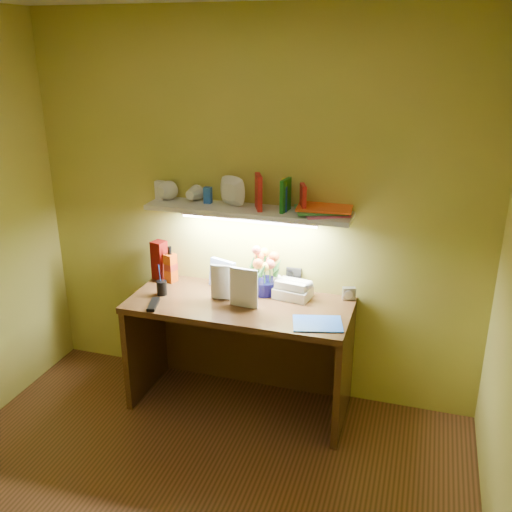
{
  "coord_description": "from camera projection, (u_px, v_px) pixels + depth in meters",
  "views": [
    {
      "loc": [
        1.06,
        -1.87,
        2.28
      ],
      "look_at": [
        0.06,
        1.35,
        1.01
      ],
      "focal_mm": 40.0,
      "sensor_mm": 36.0,
      "label": 1
    }
  ],
  "objects": [
    {
      "name": "desk_clock",
      "position": [
        349.0,
        293.0,
        3.6
      ],
      "size": [
        0.09,
        0.07,
        0.08
      ],
      "primitive_type": "cube",
      "rotation": [
        0.0,
        0.0,
        0.35
      ],
      "color": "#AAABAE",
      "rests_on": "desk"
    },
    {
      "name": "tv_remote",
      "position": [
        153.0,
        304.0,
        3.52
      ],
      "size": [
        0.09,
        0.18,
        0.02
      ],
      "primitive_type": "cube",
      "rotation": [
        0.0,
        0.0,
        0.26
      ],
      "color": "black",
      "rests_on": "desk"
    },
    {
      "name": "whisky_bottle",
      "position": [
        170.0,
        264.0,
        3.85
      ],
      "size": [
        0.09,
        0.09,
        0.25
      ],
      "primitive_type": null,
      "rotation": [
        0.0,
        0.0,
        -0.33
      ],
      "color": "#C2430A",
      "rests_on": "desk"
    },
    {
      "name": "telephone",
      "position": [
        293.0,
        287.0,
        3.62
      ],
      "size": [
        0.25,
        0.2,
        0.13
      ],
      "primitive_type": null,
      "rotation": [
        0.0,
        0.0,
        -0.16
      ],
      "color": "white",
      "rests_on": "desk"
    },
    {
      "name": "whisky_box",
      "position": [
        160.0,
        260.0,
        3.9
      ],
      "size": [
        0.1,
        0.1,
        0.27
      ],
      "primitive_type": "cube",
      "rotation": [
        0.0,
        0.0,
        -0.24
      ],
      "color": "#610A07",
      "rests_on": "desk"
    },
    {
      "name": "desk",
      "position": [
        240.0,
        355.0,
        3.7
      ],
      "size": [
        1.4,
        0.6,
        0.75
      ],
      "primitive_type": "cube",
      "color": "#3A200F",
      "rests_on": "ground"
    },
    {
      "name": "blue_folder",
      "position": [
        318.0,
        324.0,
        3.3
      ],
      "size": [
        0.33,
        0.27,
        0.01
      ],
      "primitive_type": "cube",
      "rotation": [
        0.0,
        0.0,
        0.26
      ],
      "color": "blue",
      "rests_on": "desk"
    },
    {
      "name": "wall_shelf",
      "position": [
        247.0,
        205.0,
        3.53
      ],
      "size": [
        1.31,
        0.32,
        0.25
      ],
      "color": "white",
      "rests_on": "ground"
    },
    {
      "name": "desk_book_b",
      "position": [
        230.0,
        285.0,
        3.51
      ],
      "size": [
        0.19,
        0.04,
        0.25
      ],
      "primitive_type": "imported",
      "rotation": [
        0.0,
        0.0,
        -0.11
      ],
      "color": "white",
      "rests_on": "desk"
    },
    {
      "name": "flower_bouquet",
      "position": [
        265.0,
        270.0,
        3.66
      ],
      "size": [
        0.2,
        0.2,
        0.31
      ],
      "primitive_type": null,
      "rotation": [
        0.0,
        0.0,
        0.01
      ],
      "color": "#07073A",
      "rests_on": "desk"
    },
    {
      "name": "pen_cup",
      "position": [
        161.0,
        283.0,
        3.66
      ],
      "size": [
        0.07,
        0.07,
        0.16
      ],
      "primitive_type": "cylinder",
      "rotation": [
        0.0,
        0.0,
        0.12
      ],
      "color": "black",
      "rests_on": "desk"
    },
    {
      "name": "art_card",
      "position": [
        222.0,
        274.0,
        3.76
      ],
      "size": [
        0.19,
        0.1,
        0.19
      ],
      "primitive_type": null,
      "rotation": [
        0.0,
        0.0,
        -0.35
      ],
      "color": "white",
      "rests_on": "desk"
    },
    {
      "name": "desk_book_a",
      "position": [
        211.0,
        281.0,
        3.59
      ],
      "size": [
        0.17,
        0.03,
        0.23
      ],
      "primitive_type": "imported",
      "rotation": [
        0.0,
        0.0,
        0.05
      ],
      "color": "beige",
      "rests_on": "desk"
    }
  ]
}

